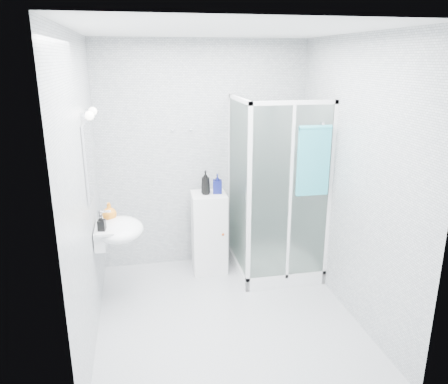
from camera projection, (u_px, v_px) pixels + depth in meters
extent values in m
cube|color=#BABFC1|center=(226.00, 187.00, 3.83)|extent=(2.40, 2.60, 2.60)
cube|color=#ADB0B2|center=(226.00, 316.00, 4.21)|extent=(2.40, 2.60, 0.01)
cube|color=white|center=(227.00, 30.00, 3.45)|extent=(2.40, 2.60, 0.01)
cube|color=white|center=(274.00, 265.00, 5.13)|extent=(0.90, 0.90, 0.12)
cube|color=white|center=(240.00, 99.00, 4.49)|extent=(0.04, 0.90, 0.04)
cube|color=white|center=(294.00, 103.00, 4.17)|extent=(0.90, 0.04, 0.04)
cube|color=white|center=(249.00, 203.00, 4.37)|extent=(0.04, 0.04, 2.00)
cube|color=white|center=(238.00, 187.00, 4.76)|extent=(0.02, 0.82, 1.84)
cube|color=white|center=(290.00, 197.00, 4.43)|extent=(0.82, 0.02, 1.84)
cube|color=white|center=(290.00, 196.00, 4.44)|extent=(0.03, 0.04, 1.84)
cylinder|color=silver|center=(267.00, 150.00, 5.12)|extent=(0.02, 0.02, 1.00)
cylinder|color=silver|center=(269.00, 110.00, 4.95)|extent=(0.09, 0.05, 0.09)
cylinder|color=silver|center=(270.00, 174.00, 5.25)|extent=(0.12, 0.04, 0.12)
cylinder|color=silver|center=(322.00, 123.00, 4.24)|extent=(0.03, 0.05, 0.03)
cube|color=white|center=(101.00, 236.00, 4.20)|extent=(0.10, 0.40, 0.18)
ellipsoid|color=white|center=(120.00, 230.00, 4.22)|extent=(0.46, 0.56, 0.20)
cube|color=white|center=(107.00, 226.00, 4.18)|extent=(0.16, 0.50, 0.02)
cylinder|color=silver|center=(99.00, 218.00, 4.14)|extent=(0.04, 0.04, 0.16)
cylinder|color=silver|center=(104.00, 212.00, 4.14)|extent=(0.12, 0.02, 0.02)
cube|color=white|center=(89.00, 160.00, 3.97)|extent=(0.02, 0.60, 0.70)
cylinder|color=silver|center=(85.00, 116.00, 3.70)|extent=(0.05, 0.04, 0.04)
sphere|color=white|center=(89.00, 116.00, 3.71)|extent=(0.08, 0.08, 0.08)
cylinder|color=silver|center=(88.00, 111.00, 4.00)|extent=(0.05, 0.04, 0.04)
sphere|color=white|center=(93.00, 111.00, 4.01)|extent=(0.08, 0.08, 0.08)
cylinder|color=silver|center=(173.00, 130.00, 4.86)|extent=(0.02, 0.04, 0.02)
sphere|color=silver|center=(173.00, 130.00, 4.84)|extent=(0.03, 0.03, 0.03)
cylinder|color=silver|center=(190.00, 130.00, 4.90)|extent=(0.02, 0.04, 0.02)
sphere|color=silver|center=(191.00, 130.00, 4.87)|extent=(0.03, 0.03, 0.03)
cube|color=white|center=(209.00, 232.00, 5.02)|extent=(0.40, 0.40, 0.93)
cube|color=white|center=(212.00, 239.00, 4.85)|extent=(0.35, 0.02, 0.79)
sphere|color=#B24819|center=(223.00, 235.00, 4.84)|extent=(0.03, 0.03, 0.03)
cube|color=teal|center=(313.00, 162.00, 4.32)|extent=(0.33, 0.04, 0.68)
cylinder|color=teal|center=(316.00, 128.00, 4.22)|extent=(0.33, 0.05, 0.05)
imported|color=black|center=(206.00, 183.00, 4.83)|extent=(0.13, 0.13, 0.27)
imported|color=#0D124F|center=(217.00, 184.00, 4.88)|extent=(0.12, 0.12, 0.22)
imported|color=orange|center=(109.00, 212.00, 4.26)|extent=(0.17, 0.17, 0.18)
imported|color=black|center=(102.00, 223.00, 4.01)|extent=(0.08, 0.08, 0.15)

